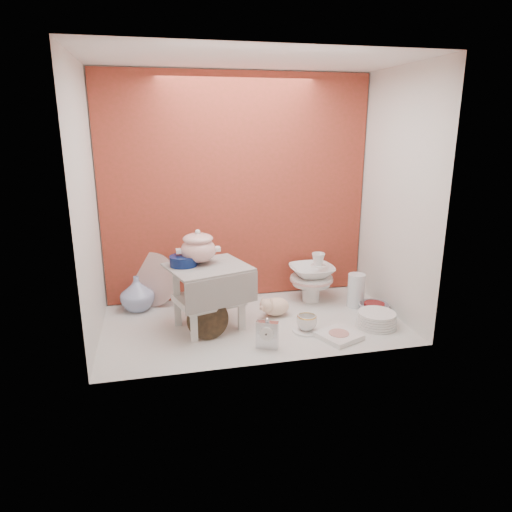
{
  "coord_description": "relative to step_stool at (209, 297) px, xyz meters",
  "views": [
    {
      "loc": [
        -0.56,
        -2.52,
        1.17
      ],
      "look_at": [
        0.02,
        0.02,
        0.42
      ],
      "focal_mm": 32.26,
      "sensor_mm": 36.0,
      "label": 1
    }
  ],
  "objects": [
    {
      "name": "ground",
      "position": [
        0.27,
        -0.01,
        -0.19
      ],
      "size": [
        1.8,
        1.8,
        0.0
      ],
      "primitive_type": "plane",
      "color": "silver",
      "rests_on": "ground"
    },
    {
      "name": "niche_shell",
      "position": [
        0.27,
        0.17,
        0.74
      ],
      "size": [
        1.86,
        1.03,
        1.53
      ],
      "color": "#A53429",
      "rests_on": "ground"
    },
    {
      "name": "step_stool",
      "position": [
        0.0,
        0.0,
        0.0
      ],
      "size": [
        0.53,
        0.49,
        0.38
      ],
      "primitive_type": null,
      "rotation": [
        0.0,
        0.0,
        0.3
      ],
      "color": "silver",
      "rests_on": "ground"
    },
    {
      "name": "soup_tureen",
      "position": [
        -0.05,
        0.06,
        0.29
      ],
      "size": [
        0.3,
        0.3,
        0.21
      ],
      "primitive_type": null,
      "rotation": [
        0.0,
        0.0,
        -0.26
      ],
      "color": "white",
      "rests_on": "step_stool"
    },
    {
      "name": "cobalt_bowl",
      "position": [
        -0.14,
        0.04,
        0.22
      ],
      "size": [
        0.19,
        0.19,
        0.06
      ],
      "primitive_type": "cylinder",
      "rotation": [
        0.0,
        0.0,
        0.23
      ],
      "color": "#0A194D",
      "rests_on": "step_stool"
    },
    {
      "name": "floral_platter",
      "position": [
        -0.33,
        0.43,
        -0.01
      ],
      "size": [
        0.37,
        0.23,
        0.36
      ],
      "primitive_type": null,
      "rotation": [
        0.0,
        0.0,
        -0.39
      ],
      "color": "white",
      "rests_on": "ground"
    },
    {
      "name": "blue_white_vase",
      "position": [
        -0.42,
        0.37,
        -0.08
      ],
      "size": [
        0.28,
        0.28,
        0.23
      ],
      "primitive_type": "imported",
      "rotation": [
        0.0,
        0.0,
        0.33
      ],
      "color": "white",
      "rests_on": "ground"
    },
    {
      "name": "lacquer_tray",
      "position": [
        -0.03,
        -0.15,
        -0.07
      ],
      "size": [
        0.24,
        0.07,
        0.23
      ],
      "primitive_type": null,
      "rotation": [
        0.0,
        0.0,
        0.05
      ],
      "color": "black",
      "rests_on": "ground"
    },
    {
      "name": "mantel_clock",
      "position": [
        0.27,
        -0.34,
        -0.1
      ],
      "size": [
        0.13,
        0.09,
        0.17
      ],
      "primitive_type": "cube",
      "rotation": [
        0.0,
        0.0,
        -0.43
      ],
      "color": "silver",
      "rests_on": "ground"
    },
    {
      "name": "plush_pig",
      "position": [
        0.43,
        0.07,
        -0.13
      ],
      "size": [
        0.23,
        0.17,
        0.13
      ],
      "primitive_type": "ellipsoid",
      "rotation": [
        0.0,
        0.0,
        0.1
      ],
      "color": "beige",
      "rests_on": "ground"
    },
    {
      "name": "teacup_saucer",
      "position": [
        0.55,
        -0.19,
        -0.19
      ],
      "size": [
        0.19,
        0.19,
        0.01
      ],
      "primitive_type": "cylinder",
      "rotation": [
        0.0,
        0.0,
        0.16
      ],
      "color": "white",
      "rests_on": "ground"
    },
    {
      "name": "gold_rim_teacup",
      "position": [
        0.55,
        -0.19,
        -0.13
      ],
      "size": [
        0.12,
        0.12,
        0.09
      ],
      "primitive_type": "imported",
      "rotation": [
        0.0,
        0.0,
        -0.03
      ],
      "color": "white",
      "rests_on": "teacup_saucer"
    },
    {
      "name": "lattice_dish",
      "position": [
        0.7,
        -0.31,
        -0.18
      ],
      "size": [
        0.27,
        0.27,
        0.03
      ],
      "primitive_type": "cube",
      "rotation": [
        0.0,
        0.0,
        0.41
      ],
      "color": "white",
      "rests_on": "ground"
    },
    {
      "name": "dinner_plate_stack",
      "position": [
        0.98,
        -0.21,
        -0.15
      ],
      "size": [
        0.26,
        0.26,
        0.09
      ],
      "primitive_type": "cylinder",
      "rotation": [
        0.0,
        0.0,
        0.08
      ],
      "color": "white",
      "rests_on": "ground"
    },
    {
      "name": "crystal_bowl",
      "position": [
        1.06,
        -0.02,
        -0.16
      ],
      "size": [
        0.2,
        0.2,
        0.06
      ],
      "primitive_type": "imported",
      "rotation": [
        0.0,
        0.0,
        0.06
      ],
      "color": "silver",
      "rests_on": "ground"
    },
    {
      "name": "clear_glass_vase",
      "position": [
        0.99,
        0.11,
        -0.08
      ],
      "size": [
        0.14,
        0.14,
        0.22
      ],
      "primitive_type": "cylinder",
      "rotation": [
        0.0,
        0.0,
        -0.37
      ],
      "color": "silver",
      "rests_on": "ground"
    },
    {
      "name": "porcelain_tower",
      "position": [
        0.73,
        0.27,
        -0.02
      ],
      "size": [
        0.38,
        0.38,
        0.34
      ],
      "primitive_type": null,
      "rotation": [
        0.0,
        0.0,
        0.36
      ],
      "color": "white",
      "rests_on": "ground"
    }
  ]
}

